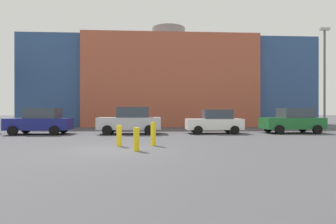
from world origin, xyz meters
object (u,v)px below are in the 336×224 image
(parked_car_3, at_px, (215,122))
(street_lamp, at_px, (325,73))
(bollard_yellow_0, at_px, (153,134))
(bollard_yellow_1, at_px, (136,139))
(parked_car_2, at_px, (131,121))
(parked_car_1, at_px, (40,121))
(parked_car_4, at_px, (292,121))
(bollard_yellow_2, at_px, (119,136))

(parked_car_3, xyz_separation_m, street_lamp, (9.19, 1.53, 3.80))
(bollard_yellow_0, height_order, bollard_yellow_1, bollard_yellow_0)
(street_lamp, bearing_deg, parked_car_2, -174.25)
(parked_car_1, bearing_deg, parked_car_4, -180.00)
(parked_car_2, height_order, parked_car_4, parked_car_2)
(parked_car_1, bearing_deg, parked_car_2, 180.00)
(bollard_yellow_0, distance_m, street_lamp, 16.32)
(parked_car_1, height_order, bollard_yellow_2, parked_car_1)
(parked_car_3, height_order, bollard_yellow_2, parked_car_3)
(parked_car_1, bearing_deg, bollard_yellow_2, 133.03)
(parked_car_1, height_order, parked_car_4, parked_car_4)
(parked_car_1, xyz_separation_m, parked_car_4, (17.92, 0.00, 0.01))
(parked_car_2, xyz_separation_m, bollard_yellow_1, (0.92, -8.13, -0.47))
(parked_car_2, height_order, street_lamp, street_lamp)
(parked_car_4, bearing_deg, bollard_yellow_2, 29.79)
(bollard_yellow_1, bearing_deg, bollard_yellow_0, 67.28)
(parked_car_3, height_order, street_lamp, street_lamp)
(parked_car_4, xyz_separation_m, bollard_yellow_0, (-10.14, -6.53, -0.37))
(bollard_yellow_1, xyz_separation_m, bollard_yellow_2, (-0.87, 1.45, 0.01))
(bollard_yellow_1, bearing_deg, bollard_yellow_2, 120.85)
(bollard_yellow_2, bearing_deg, bollard_yellow_1, -59.15)
(parked_car_3, height_order, parked_car_4, parked_car_4)
(parked_car_2, distance_m, parked_car_4, 11.73)
(parked_car_2, height_order, bollard_yellow_0, parked_car_2)
(parked_car_1, xyz_separation_m, bollard_yellow_2, (6.24, -6.69, -0.41))
(parked_car_4, distance_m, street_lamp, 5.31)
(parked_car_1, distance_m, bollard_yellow_2, 9.15)
(bollard_yellow_0, bearing_deg, parked_car_3, 56.06)
(bollard_yellow_0, xyz_separation_m, bollard_yellow_1, (-0.67, -1.61, -0.08))
(parked_car_3, relative_size, bollard_yellow_2, 4.11)
(bollard_yellow_1, bearing_deg, parked_car_3, 58.09)
(bollard_yellow_1, bearing_deg, street_lamp, 34.13)
(parked_car_2, bearing_deg, bollard_yellow_0, 103.70)
(parked_car_1, relative_size, bollard_yellow_1, 4.45)
(parked_car_4, xyz_separation_m, bollard_yellow_2, (-11.68, -6.69, -0.43))
(street_lamp, bearing_deg, bollard_yellow_0, -149.33)
(parked_car_2, distance_m, bollard_yellow_2, 6.70)
(street_lamp, bearing_deg, parked_car_1, -175.91)
(bollard_yellow_1, distance_m, bollard_yellow_2, 1.69)
(parked_car_4, xyz_separation_m, bollard_yellow_1, (-10.81, -8.13, -0.44))
(parked_car_4, bearing_deg, bollard_yellow_1, 36.95)
(parked_car_3, bearing_deg, parked_car_4, -180.00)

